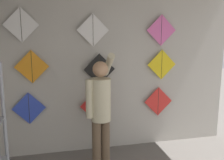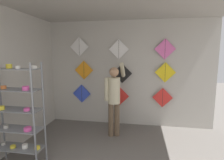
{
  "view_description": "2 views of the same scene",
  "coord_description": "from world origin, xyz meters",
  "views": [
    {
      "loc": [
        -0.67,
        -0.32,
        2.01
      ],
      "look_at": [
        0.19,
        3.45,
        1.28
      ],
      "focal_mm": 40.0,
      "sensor_mm": 36.0,
      "label": 1
    },
    {
      "loc": [
        0.53,
        -0.91,
        1.91
      ],
      "look_at": [
        -0.21,
        3.45,
        1.27
      ],
      "focal_mm": 28.0,
      "sensor_mm": 36.0,
      "label": 2
    }
  ],
  "objects": [
    {
      "name": "back_panel",
      "position": [
        0.0,
        3.78,
        1.4
      ],
      "size": [
        4.78,
        0.06,
        2.8
      ],
      "primitive_type": "cube",
      "color": "#BCB7AD",
      "rests_on": "ground"
    },
    {
      "name": "left_panel",
      "position": [
        -2.02,
        1.87,
        1.4
      ],
      "size": [
        0.06,
        4.55,
        2.8
      ],
      "primitive_type": "cube",
      "color": "#BCB7AD",
      "rests_on": "ground"
    },
    {
      "name": "shelf_rack",
      "position": [
        -1.49,
        1.58,
        1.0
      ],
      "size": [
        0.85,
        0.32,
        1.79
      ],
      "color": "slate",
      "rests_on": "ground"
    },
    {
      "name": "shopkeeper",
      "position": [
        -0.08,
        2.99,
        0.98
      ],
      "size": [
        0.43,
        0.65,
        1.74
      ],
      "rotation": [
        0.0,
        0.0,
        0.26
      ],
      "color": "brown",
      "rests_on": "ground"
    },
    {
      "name": "kite_0",
      "position": [
        -1.11,
        3.69,
        0.83
      ],
      "size": [
        0.52,
        0.01,
        0.52
      ],
      "color": "blue"
    },
    {
      "name": "kite_1",
      "position": [
        -0.04,
        3.69,
        0.75
      ],
      "size": [
        0.52,
        0.04,
        0.73
      ],
      "color": "red"
    },
    {
      "name": "kite_2",
      "position": [
        1.09,
        3.69,
        0.8
      ],
      "size": [
        0.52,
        0.01,
        0.52
      ],
      "color": "red"
    },
    {
      "name": "kite_3",
      "position": [
        -1.03,
        3.69,
        1.49
      ],
      "size": [
        0.52,
        0.01,
        0.52
      ],
      "color": "orange"
    },
    {
      "name": "kite_4",
      "position": [
        0.03,
        3.69,
        1.42
      ],
      "size": [
        0.52,
        0.01,
        0.52
      ],
      "color": "black"
    },
    {
      "name": "kite_5",
      "position": [
        1.13,
        3.69,
        1.46
      ],
      "size": [
        0.52,
        0.01,
        0.52
      ],
      "color": "yellow"
    },
    {
      "name": "kite_6",
      "position": [
        -1.15,
        3.69,
        2.13
      ],
      "size": [
        0.52,
        0.01,
        0.52
      ],
      "color": "white"
    },
    {
      "name": "kite_7",
      "position": [
        -0.07,
        3.69,
        2.05
      ],
      "size": [
        0.52,
        0.01,
        0.52
      ],
      "color": "white"
    },
    {
      "name": "kite_8",
      "position": [
        1.1,
        3.69,
        2.05
      ],
      "size": [
        0.52,
        0.01,
        0.52
      ],
      "color": "pink"
    }
  ]
}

